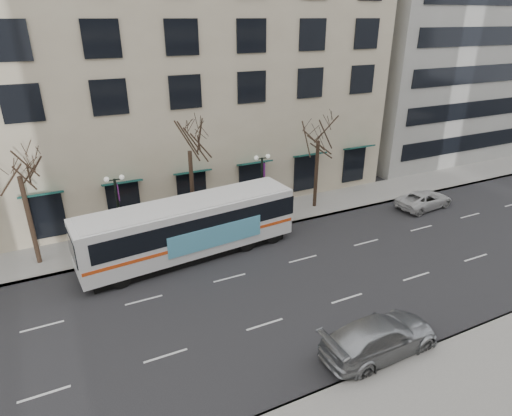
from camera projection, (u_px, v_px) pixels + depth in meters
ground at (246, 299)px, 23.14m from camera, size 160.00×160.00×0.00m
sidewalk_far at (257, 217)px, 32.49m from camera, size 80.00×4.00×0.15m
building_hotel at (116, 44)px, 34.75m from camera, size 40.00×20.00×24.00m
tree_far_left at (16, 160)px, 23.72m from camera, size 3.60×3.60×8.34m
tree_far_mid at (189, 137)px, 27.57m from camera, size 3.60×3.60×8.55m
tree_far_right at (319, 128)px, 31.70m from camera, size 3.60×3.60×8.06m
lamp_post_left at (119, 210)px, 26.73m from camera, size 1.22×0.45×5.21m
lamp_post_right at (262, 185)px, 30.66m from camera, size 1.22×0.45×5.21m
city_bus at (191, 227)px, 26.65m from camera, size 13.90×4.27×3.71m
silver_car at (380, 337)px, 19.20m from camera, size 5.84×2.51×1.68m
white_pickup at (424, 200)px, 34.06m from camera, size 5.05×2.68×1.35m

